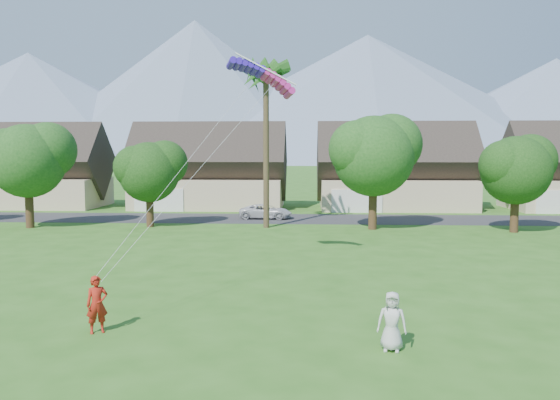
# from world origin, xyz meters

# --- Properties ---
(ground) EXTENTS (500.00, 500.00, 0.00)m
(ground) POSITION_xyz_m (0.00, 0.00, 0.00)
(ground) COLOR #2D6019
(ground) RESTS_ON ground
(street) EXTENTS (90.00, 7.00, 0.01)m
(street) POSITION_xyz_m (0.00, 34.00, 0.01)
(street) COLOR #2D2D30
(street) RESTS_ON ground
(kite_flyer) EXTENTS (0.81, 0.72, 1.86)m
(kite_flyer) POSITION_xyz_m (-5.59, 4.11, 0.93)
(kite_flyer) COLOR #A81F13
(kite_flyer) RESTS_ON ground
(watcher) EXTENTS (0.94, 0.70, 1.75)m
(watcher) POSITION_xyz_m (3.64, 3.02, 0.88)
(watcher) COLOR beige
(watcher) RESTS_ON ground
(parked_car) EXTENTS (4.65, 2.39, 1.25)m
(parked_car) POSITION_xyz_m (-2.47, 34.00, 0.63)
(parked_car) COLOR silver
(parked_car) RESTS_ON ground
(mountain_ridge) EXTENTS (540.00, 240.00, 70.00)m
(mountain_ridge) POSITION_xyz_m (10.40, 260.00, 29.07)
(mountain_ridge) COLOR slate
(mountain_ridge) RESTS_ON ground
(houses_row) EXTENTS (72.75, 8.19, 8.86)m
(houses_row) POSITION_xyz_m (0.49, 42.99, 3.44)
(houses_row) COLOR beige
(houses_row) RESTS_ON ground
(tree_row) EXTENTS (62.27, 6.67, 8.45)m
(tree_row) POSITION_xyz_m (-1.14, 27.92, 4.89)
(tree_row) COLOR #47301C
(tree_row) RESTS_ON ground
(fan_palm) EXTENTS (3.00, 3.00, 13.80)m
(fan_palm) POSITION_xyz_m (-2.00, 28.50, 11.80)
(fan_palm) COLOR #4C3D26
(fan_palm) RESTS_ON ground
(parafoil_kite) EXTENTS (3.58, 1.38, 0.50)m
(parafoil_kite) POSITION_xyz_m (-1.02, 13.89, 9.58)
(parafoil_kite) COLOR #3518B4
(parafoil_kite) RESTS_ON ground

